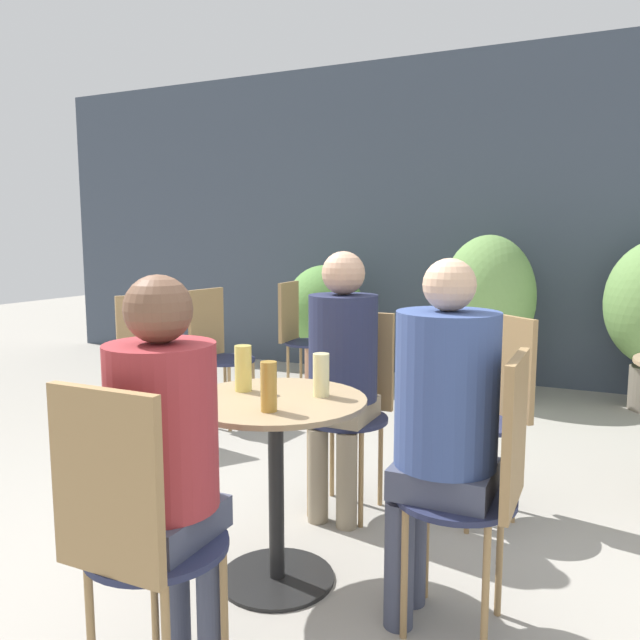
# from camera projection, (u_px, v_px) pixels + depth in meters

# --- Properties ---
(ground_plane) EXTENTS (20.00, 20.00, 0.00)m
(ground_plane) POSITION_uv_depth(u_px,v_px,m) (312.00, 590.00, 2.38)
(ground_plane) COLOR #9E998E
(storefront_wall) EXTENTS (10.00, 0.06, 3.00)m
(storefront_wall) POSITION_uv_depth(u_px,v_px,m) (496.00, 219.00, 5.63)
(storefront_wall) COLOR #3D4756
(storefront_wall) RESTS_ON ground_plane
(cafe_table_near) EXTENTS (0.69, 0.69, 0.73)m
(cafe_table_near) POSITION_uv_depth(u_px,v_px,m) (276.00, 452.00, 2.38)
(cafe_table_near) COLOR black
(cafe_table_near) RESTS_ON ground_plane
(bistro_chair_0) EXTENTS (0.41, 0.41, 0.97)m
(bistro_chair_0) POSITION_uv_depth(u_px,v_px,m) (131.00, 524.00, 1.67)
(bistro_chair_0) COLOR #232847
(bistro_chair_0) RESTS_ON ground_plane
(bistro_chair_1) EXTENTS (0.41, 0.41, 0.97)m
(bistro_chair_1) POSITION_uv_depth(u_px,v_px,m) (486.00, 471.00, 2.04)
(bistro_chair_1) COLOR #232847
(bistro_chair_1) RESTS_ON ground_plane
(bistro_chair_2) EXTENTS (0.41, 0.41, 0.97)m
(bistro_chair_2) POSITION_uv_depth(u_px,v_px,m) (354.00, 392.00, 3.08)
(bistro_chair_2) COLOR #232847
(bistro_chair_2) RESTS_ON ground_plane
(bistro_chair_3) EXTENTS (0.47, 0.46, 0.97)m
(bistro_chair_3) POSITION_uv_depth(u_px,v_px,m) (148.00, 356.00, 3.99)
(bistro_chair_3) COLOR #232847
(bistro_chair_3) RESTS_ON ground_plane
(bistro_chair_4) EXTENTS (0.42, 0.41, 0.97)m
(bistro_chair_4) POSITION_uv_depth(u_px,v_px,m) (216.00, 343.00, 4.48)
(bistro_chair_4) COLOR #232847
(bistro_chair_4) RESTS_ON ground_plane
(bistro_chair_5) EXTENTS (0.46, 0.47, 0.97)m
(bistro_chair_5) POSITION_uv_depth(u_px,v_px,m) (492.00, 397.00, 2.97)
(bistro_chair_5) COLOR #232847
(bistro_chair_5) RESTS_ON ground_plane
(bistro_chair_6) EXTENTS (0.41, 0.41, 0.97)m
(bistro_chair_6) POSITION_uv_depth(u_px,v_px,m) (298.00, 329.00, 5.18)
(bistro_chair_6) COLOR #232847
(bistro_chair_6) RESTS_ON ground_plane
(seated_person_0) EXTENTS (0.31, 0.32, 1.24)m
(seated_person_0) POSITION_uv_depth(u_px,v_px,m) (166.00, 446.00, 1.78)
(seated_person_0) COLOR #42475B
(seated_person_0) RESTS_ON ground_plane
(seated_person_1) EXTENTS (0.35, 0.34, 1.27)m
(seated_person_1) POSITION_uv_depth(u_px,v_px,m) (442.00, 413.00, 2.08)
(seated_person_1) COLOR #42475B
(seated_person_1) RESTS_ON ground_plane
(seated_person_2) EXTENTS (0.33, 0.33, 1.27)m
(seated_person_2) POSITION_uv_depth(u_px,v_px,m) (342.00, 361.00, 2.92)
(seated_person_2) COLOR gray
(seated_person_2) RESTS_ON ground_plane
(beer_glass_0) EXTENTS (0.07, 0.07, 0.18)m
(beer_glass_0) POSITION_uv_depth(u_px,v_px,m) (243.00, 368.00, 2.46)
(beer_glass_0) COLOR #DBC65B
(beer_glass_0) RESTS_ON cafe_table_near
(beer_glass_1) EXTENTS (0.06, 0.06, 0.18)m
(beer_glass_1) POSITION_uv_depth(u_px,v_px,m) (269.00, 387.00, 2.17)
(beer_glass_1) COLOR #B28433
(beer_glass_1) RESTS_ON cafe_table_near
(beer_glass_2) EXTENTS (0.06, 0.06, 0.17)m
(beer_glass_2) POSITION_uv_depth(u_px,v_px,m) (321.00, 375.00, 2.38)
(beer_glass_2) COLOR beige
(beer_glass_2) RESTS_ON cafe_table_near
(potted_plant_0) EXTENTS (0.71, 0.71, 1.08)m
(potted_plant_0) POSITION_uv_depth(u_px,v_px,m) (324.00, 312.00, 5.78)
(potted_plant_0) COLOR #93664C
(potted_plant_0) RESTS_ON ground_plane
(potted_plant_1) EXTENTS (0.77, 0.77, 1.35)m
(potted_plant_1) POSITION_uv_depth(u_px,v_px,m) (488.00, 306.00, 5.16)
(potted_plant_1) COLOR #47423D
(potted_plant_1) RESTS_ON ground_plane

